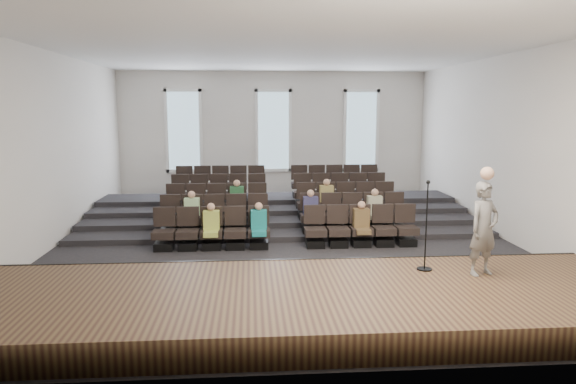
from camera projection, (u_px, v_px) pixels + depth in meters
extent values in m
plane|color=black|center=(286.00, 242.00, 13.79)|extent=(14.00, 14.00, 0.00)
cube|color=white|center=(285.00, 50.00, 13.00)|extent=(12.00, 14.00, 0.02)
cube|color=silver|center=(273.00, 136.00, 20.31)|extent=(12.00, 0.04, 5.00)
cube|color=silver|center=(324.00, 190.00, 6.48)|extent=(12.00, 0.04, 5.00)
cube|color=silver|center=(48.00, 150.00, 12.96)|extent=(0.04, 14.00, 5.00)
cube|color=silver|center=(508.00, 148.00, 13.83)|extent=(0.04, 14.00, 5.00)
cube|color=#513E22|center=(306.00, 303.00, 8.73)|extent=(11.80, 3.60, 0.50)
cube|color=black|center=(297.00, 271.00, 10.47)|extent=(11.80, 0.06, 0.52)
cube|color=black|center=(281.00, 221.00, 16.07)|extent=(11.80, 4.80, 0.15)
cube|color=black|center=(280.00, 215.00, 16.58)|extent=(11.80, 3.75, 0.30)
cube|color=black|center=(279.00, 210.00, 17.08)|extent=(11.80, 2.70, 0.45)
cube|color=black|center=(278.00, 205.00, 17.59)|extent=(11.80, 1.65, 0.60)
cube|color=black|center=(164.00, 246.00, 12.96)|extent=(0.47, 0.43, 0.20)
cube|color=black|center=(164.00, 234.00, 12.91)|extent=(0.55, 0.50, 0.19)
cube|color=black|center=(164.00, 217.00, 13.05)|extent=(0.55, 0.08, 0.50)
cube|color=black|center=(188.00, 246.00, 13.00)|extent=(0.47, 0.43, 0.20)
cube|color=black|center=(188.00, 234.00, 12.95)|extent=(0.55, 0.50, 0.19)
cube|color=black|center=(188.00, 216.00, 13.10)|extent=(0.55, 0.08, 0.50)
cube|color=black|center=(212.00, 245.00, 13.05)|extent=(0.47, 0.43, 0.20)
cube|color=black|center=(212.00, 233.00, 13.00)|extent=(0.55, 0.50, 0.19)
cube|color=black|center=(212.00, 216.00, 13.14)|extent=(0.55, 0.08, 0.50)
cube|color=black|center=(236.00, 245.00, 13.09)|extent=(0.47, 0.43, 0.20)
cube|color=black|center=(235.00, 233.00, 13.04)|extent=(0.55, 0.50, 0.19)
cube|color=black|center=(235.00, 216.00, 13.18)|extent=(0.55, 0.08, 0.50)
cube|color=black|center=(259.00, 244.00, 13.13)|extent=(0.47, 0.43, 0.20)
cube|color=black|center=(259.00, 233.00, 13.08)|extent=(0.55, 0.50, 0.19)
cube|color=black|center=(259.00, 215.00, 13.23)|extent=(0.55, 0.08, 0.50)
cube|color=black|center=(315.00, 243.00, 13.24)|extent=(0.47, 0.43, 0.20)
cube|color=black|center=(315.00, 232.00, 13.19)|extent=(0.55, 0.50, 0.19)
cube|color=black|center=(314.00, 214.00, 13.33)|extent=(0.55, 0.08, 0.50)
cube|color=black|center=(338.00, 243.00, 13.28)|extent=(0.47, 0.43, 0.20)
cube|color=black|center=(338.00, 231.00, 13.23)|extent=(0.55, 0.50, 0.19)
cube|color=black|center=(337.00, 214.00, 13.37)|extent=(0.55, 0.08, 0.50)
cube|color=black|center=(361.00, 243.00, 13.33)|extent=(0.47, 0.43, 0.20)
cube|color=black|center=(361.00, 231.00, 13.28)|extent=(0.55, 0.50, 0.19)
cube|color=black|center=(360.00, 214.00, 13.42)|extent=(0.55, 0.08, 0.50)
cube|color=black|center=(384.00, 242.00, 13.37)|extent=(0.47, 0.43, 0.20)
cube|color=black|center=(384.00, 230.00, 13.32)|extent=(0.55, 0.50, 0.19)
cube|color=black|center=(382.00, 213.00, 13.46)|extent=(0.55, 0.08, 0.50)
cube|color=black|center=(406.00, 242.00, 13.41)|extent=(0.47, 0.43, 0.20)
cube|color=black|center=(407.00, 230.00, 13.36)|extent=(0.55, 0.50, 0.19)
cube|color=black|center=(405.00, 213.00, 13.51)|extent=(0.55, 0.08, 0.50)
cube|color=black|center=(170.00, 231.00, 13.97)|extent=(0.47, 0.43, 0.20)
cube|color=black|center=(170.00, 220.00, 13.92)|extent=(0.55, 0.50, 0.19)
cube|color=black|center=(170.00, 203.00, 14.06)|extent=(0.55, 0.08, 0.50)
cube|color=black|center=(192.00, 230.00, 14.01)|extent=(0.47, 0.43, 0.20)
cube|color=black|center=(192.00, 219.00, 13.96)|extent=(0.55, 0.50, 0.19)
cube|color=black|center=(193.00, 203.00, 14.11)|extent=(0.55, 0.08, 0.50)
cube|color=black|center=(215.00, 230.00, 14.06)|extent=(0.47, 0.43, 0.20)
cube|color=black|center=(214.00, 219.00, 14.01)|extent=(0.55, 0.50, 0.19)
cube|color=black|center=(214.00, 203.00, 14.15)|extent=(0.55, 0.08, 0.50)
cube|color=black|center=(236.00, 230.00, 14.10)|extent=(0.47, 0.43, 0.20)
cube|color=black|center=(236.00, 219.00, 14.05)|extent=(0.55, 0.50, 0.19)
cube|color=black|center=(236.00, 203.00, 14.19)|extent=(0.55, 0.08, 0.50)
cube|color=black|center=(258.00, 229.00, 14.14)|extent=(0.47, 0.43, 0.20)
cube|color=black|center=(258.00, 218.00, 14.09)|extent=(0.55, 0.50, 0.19)
cube|color=black|center=(258.00, 202.00, 14.24)|extent=(0.55, 0.08, 0.50)
cube|color=black|center=(310.00, 228.00, 14.25)|extent=(0.47, 0.43, 0.20)
cube|color=black|center=(311.00, 218.00, 14.20)|extent=(0.55, 0.50, 0.19)
cube|color=black|center=(310.00, 202.00, 14.34)|extent=(0.55, 0.08, 0.50)
cube|color=black|center=(332.00, 228.00, 14.29)|extent=(0.47, 0.43, 0.20)
cube|color=black|center=(332.00, 217.00, 14.24)|extent=(0.55, 0.50, 0.19)
cube|color=black|center=(331.00, 201.00, 14.39)|extent=(0.55, 0.08, 0.50)
cube|color=black|center=(353.00, 228.00, 14.34)|extent=(0.47, 0.43, 0.20)
cube|color=black|center=(353.00, 217.00, 14.29)|extent=(0.55, 0.50, 0.19)
cube|color=black|center=(352.00, 201.00, 14.43)|extent=(0.55, 0.08, 0.50)
cube|color=black|center=(374.00, 227.00, 14.38)|extent=(0.47, 0.43, 0.20)
cube|color=black|center=(375.00, 217.00, 14.33)|extent=(0.55, 0.50, 0.19)
cube|color=black|center=(373.00, 201.00, 14.47)|extent=(0.55, 0.08, 0.50)
cube|color=black|center=(395.00, 227.00, 14.42)|extent=(0.47, 0.43, 0.20)
cube|color=black|center=(396.00, 216.00, 14.37)|extent=(0.55, 0.50, 0.19)
cube|color=black|center=(394.00, 201.00, 14.52)|extent=(0.55, 0.08, 0.50)
cube|color=black|center=(176.00, 218.00, 14.98)|extent=(0.47, 0.42, 0.20)
cube|color=black|center=(175.00, 207.00, 14.93)|extent=(0.55, 0.50, 0.19)
cube|color=black|center=(176.00, 192.00, 15.07)|extent=(0.55, 0.08, 0.50)
cube|color=black|center=(196.00, 217.00, 15.02)|extent=(0.47, 0.42, 0.20)
cube|color=black|center=(196.00, 207.00, 14.97)|extent=(0.55, 0.50, 0.19)
cube|color=black|center=(196.00, 192.00, 15.12)|extent=(0.55, 0.08, 0.50)
cube|color=black|center=(217.00, 217.00, 15.07)|extent=(0.47, 0.42, 0.20)
cube|color=black|center=(217.00, 207.00, 15.02)|extent=(0.55, 0.50, 0.19)
cube|color=black|center=(217.00, 192.00, 15.16)|extent=(0.55, 0.08, 0.50)
cube|color=black|center=(237.00, 217.00, 15.11)|extent=(0.47, 0.42, 0.20)
cube|color=black|center=(237.00, 206.00, 15.06)|extent=(0.55, 0.50, 0.19)
cube|color=black|center=(237.00, 191.00, 15.20)|extent=(0.55, 0.08, 0.50)
cube|color=black|center=(258.00, 216.00, 15.15)|extent=(0.47, 0.42, 0.20)
cube|color=black|center=(258.00, 206.00, 15.10)|extent=(0.55, 0.50, 0.19)
cube|color=black|center=(257.00, 191.00, 15.25)|extent=(0.55, 0.08, 0.50)
cube|color=black|center=(306.00, 216.00, 15.26)|extent=(0.47, 0.42, 0.20)
cube|color=black|center=(306.00, 205.00, 15.21)|extent=(0.55, 0.50, 0.19)
cube|color=black|center=(306.00, 191.00, 15.35)|extent=(0.55, 0.08, 0.50)
cube|color=black|center=(326.00, 215.00, 15.30)|extent=(0.47, 0.42, 0.20)
cube|color=black|center=(327.00, 205.00, 15.25)|extent=(0.55, 0.50, 0.19)
cube|color=black|center=(326.00, 190.00, 15.40)|extent=(0.55, 0.08, 0.50)
cube|color=black|center=(346.00, 215.00, 15.35)|extent=(0.47, 0.42, 0.20)
cube|color=black|center=(346.00, 205.00, 15.30)|extent=(0.55, 0.50, 0.19)
cube|color=black|center=(345.00, 190.00, 15.44)|extent=(0.55, 0.08, 0.50)
cube|color=black|center=(366.00, 215.00, 15.39)|extent=(0.47, 0.42, 0.20)
cube|color=black|center=(366.00, 204.00, 15.34)|extent=(0.55, 0.50, 0.19)
cube|color=black|center=(365.00, 190.00, 15.48)|extent=(0.55, 0.08, 0.50)
cube|color=black|center=(386.00, 214.00, 15.43)|extent=(0.47, 0.42, 0.20)
cube|color=black|center=(386.00, 204.00, 15.38)|extent=(0.55, 0.50, 0.19)
cube|color=black|center=(385.00, 190.00, 15.53)|extent=(0.55, 0.08, 0.50)
cube|color=black|center=(180.00, 206.00, 15.99)|extent=(0.47, 0.42, 0.20)
cube|color=black|center=(180.00, 196.00, 15.94)|extent=(0.55, 0.50, 0.19)
cube|color=black|center=(180.00, 182.00, 16.08)|extent=(0.55, 0.08, 0.50)
cube|color=black|center=(200.00, 206.00, 16.03)|extent=(0.47, 0.42, 0.20)
cube|color=black|center=(199.00, 196.00, 15.98)|extent=(0.55, 0.50, 0.19)
cube|color=black|center=(200.00, 182.00, 16.13)|extent=(0.55, 0.08, 0.50)
cube|color=black|center=(219.00, 205.00, 16.08)|extent=(0.47, 0.42, 0.20)
cube|color=black|center=(219.00, 196.00, 16.03)|extent=(0.55, 0.50, 0.19)
cube|color=black|center=(219.00, 182.00, 16.17)|extent=(0.55, 0.08, 0.50)
cube|color=black|center=(238.00, 205.00, 16.12)|extent=(0.47, 0.42, 0.20)
cube|color=black|center=(238.00, 195.00, 16.07)|extent=(0.55, 0.50, 0.19)
cube|color=black|center=(238.00, 182.00, 16.21)|extent=(0.55, 0.08, 0.50)
cube|color=black|center=(257.00, 205.00, 16.16)|extent=(0.47, 0.42, 0.20)
cube|color=black|center=(257.00, 195.00, 16.12)|extent=(0.55, 0.50, 0.19)
cube|color=black|center=(257.00, 181.00, 16.26)|extent=(0.55, 0.08, 0.50)
cube|color=black|center=(303.00, 204.00, 16.27)|extent=(0.47, 0.42, 0.20)
cube|color=black|center=(303.00, 195.00, 16.22)|extent=(0.55, 0.50, 0.19)
cube|color=black|center=(302.00, 181.00, 16.36)|extent=(0.55, 0.08, 0.50)
cube|color=black|center=(322.00, 204.00, 16.31)|extent=(0.47, 0.42, 0.20)
cube|color=black|center=(322.00, 194.00, 16.26)|extent=(0.55, 0.50, 0.19)
cube|color=black|center=(321.00, 181.00, 16.41)|extent=(0.55, 0.08, 0.50)
cube|color=black|center=(340.00, 204.00, 16.36)|extent=(0.47, 0.42, 0.20)
cube|color=black|center=(340.00, 194.00, 16.31)|extent=(0.55, 0.50, 0.19)
cube|color=black|center=(339.00, 180.00, 16.45)|extent=(0.55, 0.08, 0.50)
cube|color=black|center=(359.00, 203.00, 16.40)|extent=(0.47, 0.42, 0.20)
cube|color=black|center=(359.00, 194.00, 16.35)|extent=(0.55, 0.50, 0.19)
cube|color=black|center=(358.00, 180.00, 16.49)|extent=(0.55, 0.08, 0.50)
cube|color=black|center=(377.00, 203.00, 16.44)|extent=(0.47, 0.42, 0.20)
cube|color=black|center=(377.00, 194.00, 16.39)|extent=(0.55, 0.50, 0.19)
cube|color=black|center=(376.00, 180.00, 16.54)|extent=(0.55, 0.08, 0.50)
cube|color=black|center=(184.00, 196.00, 17.00)|extent=(0.47, 0.42, 0.20)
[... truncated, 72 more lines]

